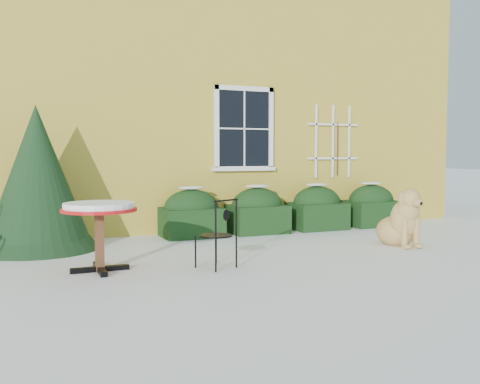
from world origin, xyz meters
name	(u,v)px	position (x,y,z in m)	size (l,w,h in m)	color
ground	(268,261)	(0.00, 0.00, 0.00)	(80.00, 80.00, 0.00)	white
house	(149,86)	(0.00, 7.00, 3.22)	(12.40, 8.40, 6.40)	gold
hedge_row	(288,210)	(1.65, 2.55, 0.40)	(4.95, 0.80, 0.91)	black
evergreen_shrub	(38,192)	(-2.89, 2.22, 0.90)	(1.85, 1.85, 2.24)	black
bistro_table	(99,214)	(-2.23, 0.25, 0.73)	(0.94, 0.94, 0.87)	black
patio_chair_near	(218,234)	(-0.79, -0.14, 0.45)	(0.53, 0.53, 0.91)	black
dog	(402,222)	(2.53, 0.30, 0.39)	(0.66, 1.07, 0.97)	tan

